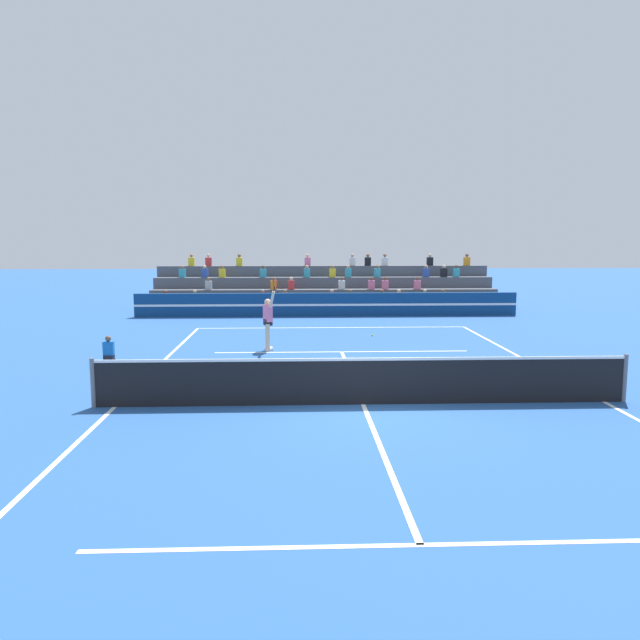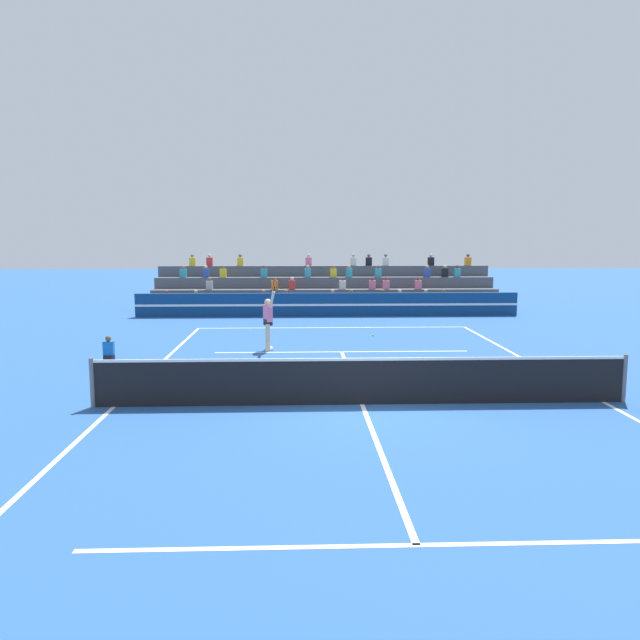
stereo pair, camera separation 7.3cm
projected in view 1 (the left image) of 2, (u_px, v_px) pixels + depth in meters
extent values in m
plane|color=#285699|center=(363.00, 404.00, 13.95)|extent=(120.00, 120.00, 0.00)
cube|color=white|center=(332.00, 328.00, 25.73)|extent=(11.00, 0.10, 0.01)
cube|color=white|center=(115.00, 407.00, 13.73)|extent=(0.10, 23.80, 0.01)
cube|color=white|center=(604.00, 402.00, 14.16)|extent=(0.10, 23.80, 0.01)
cube|color=white|center=(420.00, 545.00, 7.58)|extent=(8.25, 0.10, 0.01)
cube|color=white|center=(342.00, 352.00, 20.31)|extent=(8.25, 0.10, 0.01)
cube|color=white|center=(363.00, 404.00, 13.95)|extent=(0.10, 12.85, 0.01)
cylinder|color=slate|center=(93.00, 383.00, 13.64)|extent=(0.10, 0.10, 1.10)
cylinder|color=slate|center=(625.00, 378.00, 14.11)|extent=(0.10, 0.10, 1.10)
cube|color=black|center=(363.00, 383.00, 13.88)|extent=(11.90, 0.02, 1.00)
cube|color=white|center=(364.00, 359.00, 13.81)|extent=(11.90, 0.04, 0.06)
cube|color=navy|center=(327.00, 305.00, 29.38)|extent=(18.00, 0.24, 1.10)
cube|color=white|center=(327.00, 305.00, 29.25)|extent=(18.00, 0.02, 0.10)
cube|color=#4C515B|center=(326.00, 307.00, 30.68)|extent=(17.42, 0.95, 0.55)
cube|color=#338C4C|center=(350.00, 298.00, 30.49)|extent=(0.32, 0.22, 0.44)
sphere|color=brown|center=(350.00, 291.00, 30.45)|extent=(0.18, 0.18, 0.18)
cube|color=orange|center=(399.00, 297.00, 30.59)|extent=(0.32, 0.22, 0.44)
sphere|color=beige|center=(399.00, 291.00, 30.54)|extent=(0.18, 0.18, 0.18)
cube|color=#338C4C|center=(195.00, 298.00, 30.19)|extent=(0.32, 0.22, 0.44)
sphere|color=tan|center=(195.00, 292.00, 30.15)|extent=(0.18, 0.18, 0.18)
cube|color=purple|center=(332.00, 298.00, 30.45)|extent=(0.32, 0.22, 0.44)
sphere|color=tan|center=(332.00, 291.00, 30.41)|extent=(0.18, 0.18, 0.18)
cube|color=red|center=(166.00, 298.00, 30.13)|extent=(0.32, 0.22, 0.44)
sphere|color=brown|center=(165.00, 292.00, 30.09)|extent=(0.18, 0.18, 0.18)
cube|color=purple|center=(263.00, 298.00, 30.32)|extent=(0.32, 0.22, 0.44)
sphere|color=#9E7051|center=(263.00, 291.00, 30.28)|extent=(0.18, 0.18, 0.18)
cube|color=black|center=(382.00, 297.00, 30.55)|extent=(0.32, 0.22, 0.44)
sphere|color=brown|center=(382.00, 291.00, 30.51)|extent=(0.18, 0.18, 0.18)
cube|color=yellow|center=(443.00, 297.00, 30.67)|extent=(0.32, 0.22, 0.44)
sphere|color=brown|center=(443.00, 291.00, 30.63)|extent=(0.18, 0.18, 0.18)
cube|color=silver|center=(285.00, 298.00, 30.36)|extent=(0.32, 0.22, 0.44)
sphere|color=brown|center=(285.00, 291.00, 30.32)|extent=(0.18, 0.18, 0.18)
cube|color=black|center=(425.00, 297.00, 30.64)|extent=(0.32, 0.22, 0.44)
sphere|color=beige|center=(425.00, 291.00, 30.59)|extent=(0.18, 0.18, 0.18)
cube|color=#4C515B|center=(325.00, 300.00, 31.58)|extent=(17.42, 0.95, 1.10)
cube|color=pink|center=(417.00, 285.00, 31.50)|extent=(0.32, 0.22, 0.44)
sphere|color=brown|center=(417.00, 278.00, 31.45)|extent=(0.18, 0.18, 0.18)
cube|color=pink|center=(371.00, 285.00, 31.40)|extent=(0.32, 0.22, 0.44)
sphere|color=brown|center=(372.00, 278.00, 31.36)|extent=(0.18, 0.18, 0.18)
cube|color=silver|center=(342.00, 285.00, 31.34)|extent=(0.32, 0.22, 0.44)
sphere|color=brown|center=(342.00, 279.00, 31.30)|extent=(0.18, 0.18, 0.18)
cube|color=pink|center=(385.00, 285.00, 31.43)|extent=(0.32, 0.22, 0.44)
sphere|color=brown|center=(385.00, 278.00, 31.39)|extent=(0.18, 0.18, 0.18)
cube|color=red|center=(291.00, 285.00, 31.24)|extent=(0.32, 0.22, 0.44)
sphere|color=beige|center=(291.00, 279.00, 31.20)|extent=(0.18, 0.18, 0.18)
cube|color=orange|center=(274.00, 285.00, 31.21)|extent=(0.32, 0.22, 0.44)
sphere|color=brown|center=(274.00, 279.00, 31.17)|extent=(0.18, 0.18, 0.18)
cube|color=#B2B2B7|center=(209.00, 285.00, 31.08)|extent=(0.32, 0.22, 0.44)
sphere|color=brown|center=(208.00, 279.00, 31.04)|extent=(0.18, 0.18, 0.18)
cube|color=#4C515B|center=(324.00, 293.00, 32.49)|extent=(17.42, 0.95, 1.65)
cube|color=yellow|center=(222.00, 273.00, 31.97)|extent=(0.32, 0.22, 0.44)
sphere|color=brown|center=(222.00, 267.00, 31.93)|extent=(0.18, 0.18, 0.18)
cube|color=teal|center=(307.00, 273.00, 32.14)|extent=(0.32, 0.22, 0.44)
sphere|color=tan|center=(307.00, 267.00, 32.10)|extent=(0.18, 0.18, 0.18)
cube|color=teal|center=(182.00, 273.00, 31.89)|extent=(0.32, 0.22, 0.44)
sphere|color=#9E7051|center=(182.00, 267.00, 31.85)|extent=(0.18, 0.18, 0.18)
cube|color=yellow|center=(332.00, 273.00, 32.20)|extent=(0.32, 0.22, 0.44)
sphere|color=#9E7051|center=(333.00, 267.00, 32.15)|extent=(0.18, 0.18, 0.18)
cube|color=teal|center=(263.00, 273.00, 32.05)|extent=(0.32, 0.22, 0.44)
sphere|color=brown|center=(263.00, 267.00, 32.01)|extent=(0.18, 0.18, 0.18)
cube|color=#2D4CA5|center=(205.00, 273.00, 31.94)|extent=(0.32, 0.22, 0.44)
sphere|color=beige|center=(205.00, 267.00, 31.89)|extent=(0.18, 0.18, 0.18)
cube|color=teal|center=(377.00, 273.00, 32.29)|extent=(0.32, 0.22, 0.44)
sphere|color=brown|center=(377.00, 267.00, 32.25)|extent=(0.18, 0.18, 0.18)
cube|color=teal|center=(456.00, 273.00, 32.45)|extent=(0.32, 0.22, 0.44)
sphere|color=brown|center=(456.00, 266.00, 32.41)|extent=(0.18, 0.18, 0.18)
cube|color=black|center=(444.00, 273.00, 32.43)|extent=(0.32, 0.22, 0.44)
sphere|color=beige|center=(444.00, 267.00, 32.38)|extent=(0.18, 0.18, 0.18)
cube|color=#2D4CA5|center=(426.00, 273.00, 32.39)|extent=(0.32, 0.22, 0.44)
sphere|color=tan|center=(426.00, 267.00, 32.35)|extent=(0.18, 0.18, 0.18)
cube|color=teal|center=(348.00, 273.00, 32.23)|extent=(0.32, 0.22, 0.44)
sphere|color=tan|center=(348.00, 267.00, 32.19)|extent=(0.18, 0.18, 0.18)
cube|color=#4C515B|center=(323.00, 286.00, 33.39)|extent=(17.42, 0.95, 2.20)
cube|color=black|center=(368.00, 261.00, 33.14)|extent=(0.32, 0.22, 0.44)
sphere|color=brown|center=(368.00, 255.00, 33.10)|extent=(0.18, 0.18, 0.18)
cube|color=pink|center=(308.00, 262.00, 33.01)|extent=(0.32, 0.22, 0.44)
sphere|color=beige|center=(308.00, 256.00, 32.97)|extent=(0.18, 0.18, 0.18)
cube|color=black|center=(430.00, 261.00, 33.27)|extent=(0.32, 0.22, 0.44)
sphere|color=beige|center=(430.00, 255.00, 33.23)|extent=(0.18, 0.18, 0.18)
cube|color=yellow|center=(239.00, 262.00, 32.87)|extent=(0.32, 0.22, 0.44)
sphere|color=brown|center=(239.00, 256.00, 32.83)|extent=(0.18, 0.18, 0.18)
cube|color=silver|center=(352.00, 262.00, 33.11)|extent=(0.32, 0.22, 0.44)
sphere|color=tan|center=(352.00, 255.00, 33.07)|extent=(0.18, 0.18, 0.18)
cube|color=orange|center=(467.00, 261.00, 33.35)|extent=(0.32, 0.22, 0.44)
sphere|color=brown|center=(467.00, 255.00, 33.31)|extent=(0.18, 0.18, 0.18)
cube|color=red|center=(209.00, 262.00, 32.81)|extent=(0.32, 0.22, 0.44)
sphere|color=beige|center=(208.00, 256.00, 32.76)|extent=(0.18, 0.18, 0.18)
cube|color=yellow|center=(192.00, 262.00, 32.77)|extent=(0.32, 0.22, 0.44)
sphere|color=#9E7051|center=(191.00, 256.00, 32.73)|extent=(0.18, 0.18, 0.18)
cube|color=silver|center=(385.00, 261.00, 33.18)|extent=(0.32, 0.22, 0.44)
sphere|color=brown|center=(385.00, 255.00, 33.13)|extent=(0.18, 0.18, 0.18)
cube|color=black|center=(109.00, 362.00, 18.38)|extent=(0.28, 0.36, 0.12)
cube|color=black|center=(109.00, 358.00, 18.37)|extent=(0.28, 0.24, 0.18)
cube|color=#1966B2|center=(109.00, 348.00, 18.33)|extent=(0.30, 0.18, 0.40)
sphere|color=brown|center=(108.00, 339.00, 18.29)|extent=(0.17, 0.17, 0.17)
cylinder|color=beige|center=(267.00, 336.00, 20.63)|extent=(0.14, 0.14, 0.90)
cylinder|color=beige|center=(268.00, 338.00, 20.40)|extent=(0.14, 0.14, 0.90)
cube|color=black|center=(268.00, 322.00, 20.47)|extent=(0.32, 0.37, 0.20)
cube|color=pink|center=(268.00, 313.00, 20.43)|extent=(0.33, 0.41, 0.56)
sphere|color=beige|center=(268.00, 302.00, 20.38)|extent=(0.22, 0.22, 0.22)
cube|color=white|center=(269.00, 348.00, 20.70)|extent=(0.29, 0.22, 0.09)
cube|color=white|center=(269.00, 350.00, 20.47)|extent=(0.29, 0.22, 0.09)
cylinder|color=beige|center=(265.00, 314.00, 20.65)|extent=(0.09, 0.09, 0.56)
cylinder|color=beige|center=(272.00, 299.00, 20.05)|extent=(0.24, 0.37, 0.57)
cylinder|color=black|center=(274.00, 289.00, 19.83)|extent=(0.09, 0.13, 0.21)
torus|color=#B21E1E|center=(275.00, 284.00, 19.74)|extent=(0.20, 0.39, 0.42)
sphere|color=#C6DB33|center=(372.00, 335.00, 23.55)|extent=(0.07, 0.07, 0.07)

